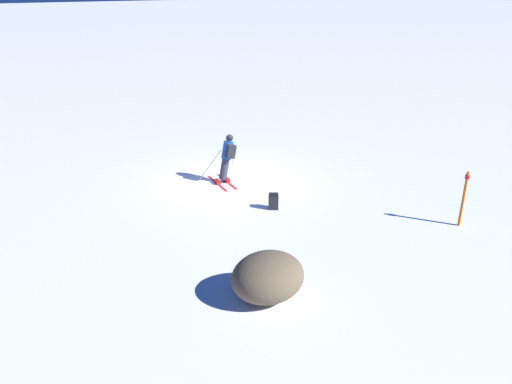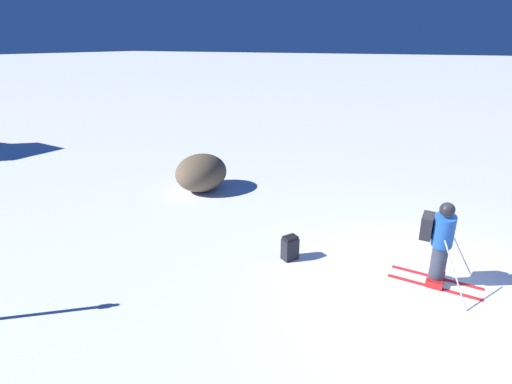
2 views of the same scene
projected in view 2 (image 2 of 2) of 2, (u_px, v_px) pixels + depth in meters
ground_plane at (433, 291)px, 6.94m from camera, size 300.00×300.00×0.00m
skier at (440, 241)px, 6.73m from camera, size 1.29×1.59×1.69m
spare_backpack at (290, 248)px, 7.89m from camera, size 0.37×0.34×0.50m
exposed_boulder_0 at (201, 173)px, 11.52m from camera, size 1.63×1.39×1.06m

